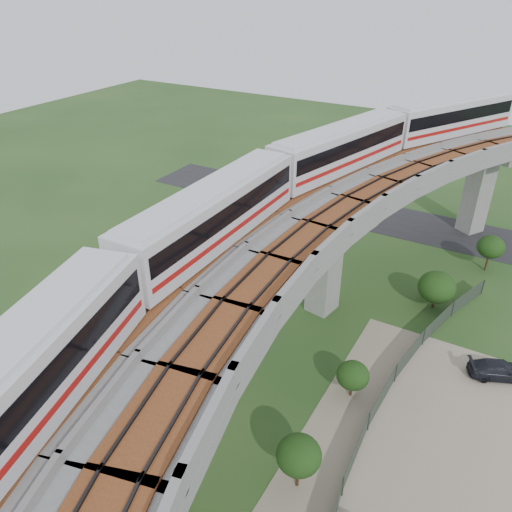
{
  "coord_description": "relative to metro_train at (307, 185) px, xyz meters",
  "views": [
    {
      "loc": [
        13.08,
        -21.86,
        24.63
      ],
      "look_at": [
        -1.71,
        3.98,
        7.5
      ],
      "focal_mm": 35.0,
      "sensor_mm": 36.0,
      "label": 1
    }
  ],
  "objects": [
    {
      "name": "car_dark",
      "position": [
        14.14,
        2.5,
        -11.66
      ],
      "size": [
        4.54,
        3.29,
        1.22
      ],
      "primitive_type": "imported",
      "rotation": [
        0.0,
        0.0,
        2.0
      ],
      "color": "black",
      "rests_on": "dirt_lot"
    },
    {
      "name": "tree_0",
      "position": [
        11.2,
        17.27,
        -9.82
      ],
      "size": [
        2.48,
        2.48,
        3.55
      ],
      "color": "#382314",
      "rests_on": "ground"
    },
    {
      "name": "asphalt_road",
      "position": [
        -0.7,
        23.5,
        -12.29
      ],
      "size": [
        60.0,
        8.0,
        0.03
      ],
      "primitive_type": "cube",
      "color": "#232326",
      "rests_on": "ground"
    },
    {
      "name": "tree_2",
      "position": [
        5.83,
        -4.26,
        -10.52
      ],
      "size": [
        2.16,
        2.16,
        2.71
      ],
      "color": "#382314",
      "rests_on": "ground"
    },
    {
      "name": "tree_3",
      "position": [
        5.65,
        -12.06,
        -9.84
      ],
      "size": [
        2.45,
        2.45,
        3.51
      ],
      "color": "#382314",
      "rests_on": "ground"
    },
    {
      "name": "metro_train",
      "position": [
        0.0,
        0.0,
        0.0
      ],
      "size": [
        13.74,
        60.95,
        3.64
      ],
      "color": "silver",
      "rests_on": "ground"
    },
    {
      "name": "viaduct",
      "position": [
        3.14,
        -6.5,
        -3.26
      ],
      "size": [
        19.58,
        73.98,
        11.4
      ],
      "color": "#99968E",
      "rests_on": "ground"
    },
    {
      "name": "fence",
      "position": [
        9.05,
        -6.5,
        -11.56
      ],
      "size": [
        3.87,
        38.73,
        1.5
      ],
      "color": "#2D382D",
      "rests_on": "ground"
    },
    {
      "name": "tree_1",
      "position": [
        8.29,
        8.65,
        -10.27
      ],
      "size": [
        3.05,
        3.05,
        3.34
      ],
      "color": "#382314",
      "rests_on": "ground"
    },
    {
      "name": "ground",
      "position": [
        -0.7,
        -6.5,
        -12.31
      ],
      "size": [
        160.0,
        160.0,
        0.0
      ],
      "primitive_type": "plane",
      "color": "#23471C",
      "rests_on": "ground"
    },
    {
      "name": "dirt_lot",
      "position": [
        13.3,
        -8.5,
        -12.29
      ],
      "size": [
        18.0,
        26.0,
        0.04
      ],
      "primitive_type": "cube",
      "color": "gray",
      "rests_on": "ground"
    }
  ]
}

